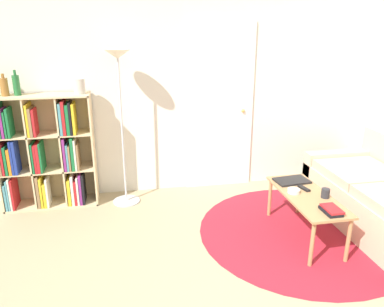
{
  "coord_description": "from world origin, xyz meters",
  "views": [
    {
      "loc": [
        -0.69,
        -1.86,
        1.98
      ],
      "look_at": [
        -0.06,
        1.41,
        0.85
      ],
      "focal_mm": 35.0,
      "sensor_mm": 36.0,
      "label": 1
    }
  ],
  "objects_px": {
    "cup": "(325,193)",
    "bottle_middle": "(4,87)",
    "coffee_table": "(307,200)",
    "bookshelf": "(45,153)",
    "bowl": "(294,191)",
    "laptop": "(292,181)",
    "floor_lamp": "(119,84)",
    "vase_on_shelf": "(79,86)",
    "bottle_right": "(16,85)"
  },
  "relations": [
    {
      "from": "cup",
      "to": "bottle_middle",
      "type": "relative_size",
      "value": 0.39
    },
    {
      "from": "coffee_table",
      "to": "bookshelf",
      "type": "bearing_deg",
      "value": 154.46
    },
    {
      "from": "bookshelf",
      "to": "bottle_middle",
      "type": "xyz_separation_m",
      "value": [
        -0.32,
        0.0,
        0.76
      ]
    },
    {
      "from": "bowl",
      "to": "bottle_middle",
      "type": "relative_size",
      "value": 0.51
    },
    {
      "from": "laptop",
      "to": "bowl",
      "type": "xyz_separation_m",
      "value": [
        -0.1,
        -0.26,
        0.01
      ]
    },
    {
      "from": "floor_lamp",
      "to": "bottle_middle",
      "type": "bearing_deg",
      "value": 174.34
    },
    {
      "from": "bottle_middle",
      "to": "vase_on_shelf",
      "type": "height_order",
      "value": "bottle_middle"
    },
    {
      "from": "floor_lamp",
      "to": "bowl",
      "type": "xyz_separation_m",
      "value": [
        1.6,
        -1.05,
        -0.93
      ]
    },
    {
      "from": "floor_lamp",
      "to": "laptop",
      "type": "bearing_deg",
      "value": -24.73
    },
    {
      "from": "floor_lamp",
      "to": "vase_on_shelf",
      "type": "xyz_separation_m",
      "value": [
        -0.43,
        0.12,
        -0.03
      ]
    },
    {
      "from": "coffee_table",
      "to": "bottle_right",
      "type": "height_order",
      "value": "bottle_right"
    },
    {
      "from": "bookshelf",
      "to": "bottle_right",
      "type": "bearing_deg",
      "value": 174.61
    },
    {
      "from": "cup",
      "to": "bottle_right",
      "type": "relative_size",
      "value": 0.34
    },
    {
      "from": "bookshelf",
      "to": "floor_lamp",
      "type": "bearing_deg",
      "value": -7.56
    },
    {
      "from": "vase_on_shelf",
      "to": "bowl",
      "type": "bearing_deg",
      "value": -29.85
    },
    {
      "from": "bookshelf",
      "to": "bottle_right",
      "type": "distance_m",
      "value": 0.8
    },
    {
      "from": "laptop",
      "to": "bowl",
      "type": "relative_size",
      "value": 3.08
    },
    {
      "from": "vase_on_shelf",
      "to": "bookshelf",
      "type": "bearing_deg",
      "value": -179.98
    },
    {
      "from": "coffee_table",
      "to": "bottle_right",
      "type": "bearing_deg",
      "value": 155.77
    },
    {
      "from": "vase_on_shelf",
      "to": "laptop",
      "type": "bearing_deg",
      "value": -22.9
    },
    {
      "from": "floor_lamp",
      "to": "vase_on_shelf",
      "type": "relative_size",
      "value": 10.9
    },
    {
      "from": "laptop",
      "to": "bottle_right",
      "type": "xyz_separation_m",
      "value": [
        -2.78,
        0.92,
        0.94
      ]
    },
    {
      "from": "bottle_right",
      "to": "bowl",
      "type": "bearing_deg",
      "value": -23.89
    },
    {
      "from": "floor_lamp",
      "to": "bowl",
      "type": "distance_m",
      "value": 2.13
    },
    {
      "from": "laptop",
      "to": "vase_on_shelf",
      "type": "xyz_separation_m",
      "value": [
        -2.13,
        0.9,
        0.91
      ]
    },
    {
      "from": "coffee_table",
      "to": "cup",
      "type": "relative_size",
      "value": 11.26
    },
    {
      "from": "bottle_middle",
      "to": "bowl",
      "type": "bearing_deg",
      "value": -22.7
    },
    {
      "from": "bookshelf",
      "to": "floor_lamp",
      "type": "height_order",
      "value": "floor_lamp"
    },
    {
      "from": "floor_lamp",
      "to": "coffee_table",
      "type": "distance_m",
      "value": 2.28
    },
    {
      "from": "bottle_right",
      "to": "bottle_middle",
      "type": "bearing_deg",
      "value": -172.01
    },
    {
      "from": "coffee_table",
      "to": "vase_on_shelf",
      "type": "xyz_separation_m",
      "value": [
        -2.14,
        1.23,
        0.97
      ]
    },
    {
      "from": "cup",
      "to": "bottle_middle",
      "type": "bearing_deg",
      "value": 156.39
    },
    {
      "from": "bookshelf",
      "to": "cup",
      "type": "distance_m",
      "value": 3.02
    },
    {
      "from": "bowl",
      "to": "floor_lamp",
      "type": "bearing_deg",
      "value": 146.78
    },
    {
      "from": "cup",
      "to": "vase_on_shelf",
      "type": "bearing_deg",
      "value": 149.79
    },
    {
      "from": "cup",
      "to": "vase_on_shelf",
      "type": "distance_m",
      "value": 2.77
    },
    {
      "from": "bowl",
      "to": "bottle_right",
      "type": "bearing_deg",
      "value": 156.11
    },
    {
      "from": "bottle_middle",
      "to": "coffee_table",
      "type": "bearing_deg",
      "value": -23.08
    },
    {
      "from": "bookshelf",
      "to": "bottle_middle",
      "type": "distance_m",
      "value": 0.82
    },
    {
      "from": "laptop",
      "to": "bowl",
      "type": "bearing_deg",
      "value": -111.64
    },
    {
      "from": "floor_lamp",
      "to": "bowl",
      "type": "height_order",
      "value": "floor_lamp"
    },
    {
      "from": "cup",
      "to": "vase_on_shelf",
      "type": "xyz_separation_m",
      "value": [
        -2.27,
        1.32,
        0.87
      ]
    },
    {
      "from": "bowl",
      "to": "bottle_right",
      "type": "relative_size",
      "value": 0.45
    },
    {
      "from": "coffee_table",
      "to": "vase_on_shelf",
      "type": "bearing_deg",
      "value": 150.04
    },
    {
      "from": "laptop",
      "to": "bottle_middle",
      "type": "xyz_separation_m",
      "value": [
        -2.9,
        0.9,
        0.92
      ]
    },
    {
      "from": "bookshelf",
      "to": "laptop",
      "type": "bearing_deg",
      "value": -19.3
    },
    {
      "from": "bowl",
      "to": "vase_on_shelf",
      "type": "relative_size",
      "value": 0.73
    },
    {
      "from": "bowl",
      "to": "cup",
      "type": "bearing_deg",
      "value": -33.06
    },
    {
      "from": "bookshelf",
      "to": "bottle_middle",
      "type": "height_order",
      "value": "bottle_middle"
    },
    {
      "from": "bottle_middle",
      "to": "bottle_right",
      "type": "distance_m",
      "value": 0.12
    }
  ]
}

